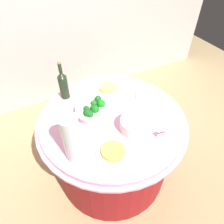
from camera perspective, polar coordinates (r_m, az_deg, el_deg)
ground_plane at (r=2.16m, az=0.00°, el=-15.23°), size 6.00×6.00×0.00m
buffet_table at (r=1.85m, az=0.00°, el=-9.28°), size 1.16×1.16×0.74m
broccoli_bowl at (r=1.57m, az=-5.08°, el=0.49°), size 0.28×0.28×0.11m
plate_stack at (r=1.46m, az=6.33°, el=-3.45°), size 0.21×0.21×0.09m
wine_bottle at (r=1.72m, az=-13.34°, el=7.47°), size 0.07×0.07×0.34m
decorative_fruit_vase at (r=1.24m, az=-10.99°, el=-7.53°), size 0.11×0.11×0.34m
serving_tongs at (r=1.79m, az=6.06°, el=5.18°), size 0.12×0.16×0.01m
food_plate_fried_egg at (r=1.34m, az=0.29°, el=-11.02°), size 0.22×0.22×0.04m
food_plate_noodles at (r=1.81m, az=-1.05°, el=6.44°), size 0.22×0.22×0.03m
label_placard_front at (r=1.46m, az=13.33°, el=-5.82°), size 0.05×0.01×0.05m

